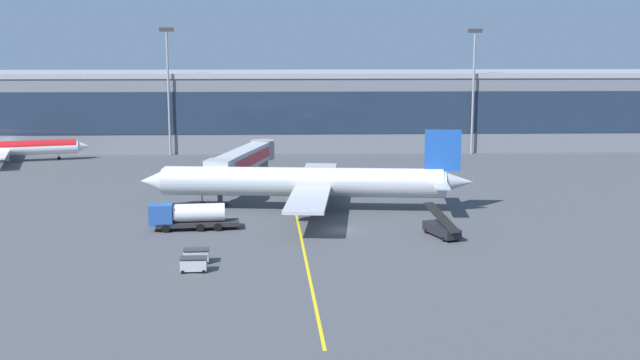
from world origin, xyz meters
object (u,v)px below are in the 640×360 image
(fuel_tanker, at_px, (188,216))
(belt_loader, at_px, (442,229))
(main_airliner, at_px, (305,182))
(commuter_jet_far, at_px, (6,148))
(baggage_cart_0, at_px, (194,264))
(baggage_cart_1, at_px, (196,255))

(fuel_tanker, height_order, belt_loader, belt_loader)
(main_airliner, bearing_deg, fuel_tanker, -143.11)
(commuter_jet_far, bearing_deg, main_airliner, -38.88)
(fuel_tanker, relative_size, commuter_jet_far, 0.37)
(baggage_cart_0, height_order, commuter_jet_far, commuter_jet_far)
(main_airliner, bearing_deg, commuter_jet_far, 141.12)
(baggage_cart_1, height_order, commuter_jet_far, commuter_jet_far)
(fuel_tanker, height_order, baggage_cart_0, fuel_tanker)
(belt_loader, bearing_deg, main_airliner, 135.73)
(baggage_cart_0, bearing_deg, commuter_jet_far, 120.93)
(fuel_tanker, xyz_separation_m, baggage_cart_1, (2.72, -14.71, -0.96))
(commuter_jet_far, bearing_deg, fuel_tanker, -53.47)
(main_airliner, height_order, belt_loader, main_airliner)
(belt_loader, bearing_deg, baggage_cart_0, -154.07)
(baggage_cart_1, bearing_deg, fuel_tanker, 100.50)
(baggage_cart_1, distance_m, commuter_jet_far, 83.13)
(baggage_cart_0, distance_m, baggage_cart_1, 3.20)
(main_airliner, distance_m, fuel_tanker, 18.16)
(baggage_cart_0, height_order, baggage_cart_1, same)
(main_airliner, distance_m, commuter_jet_far, 71.61)
(baggage_cart_0, bearing_deg, belt_loader, 25.93)
(baggage_cart_0, xyz_separation_m, baggage_cart_1, (-0.11, 3.20, 0.00))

